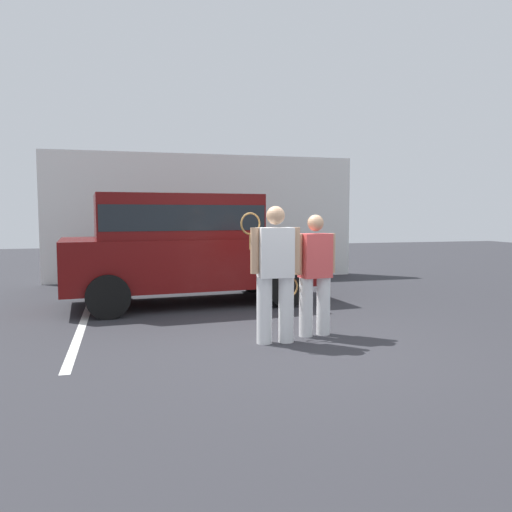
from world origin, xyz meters
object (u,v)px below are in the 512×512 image
Objects in this scene: tennis_player_woman at (315,274)px; tennis_player_man at (275,272)px; parked_suv at (185,243)px; potted_plant_by_porch at (282,265)px.

tennis_player_man is at bearing 11.67° from tennis_player_woman.
parked_suv is 2.62× the size of tennis_player_man.
tennis_player_woman is (0.65, 0.23, -0.07)m from tennis_player_man.
tennis_player_man is at bearing -79.96° from parked_suv.
tennis_player_man is 0.69m from tennis_player_woman.
parked_suv is 3.93m from potted_plant_by_porch.
potted_plant_by_porch is (2.00, 5.84, -0.54)m from tennis_player_man.
tennis_player_man is 6.20m from potted_plant_by_porch.
tennis_player_man is (0.80, -3.19, -0.21)m from parked_suv.
tennis_player_woman is (1.44, -2.96, -0.27)m from parked_suv.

